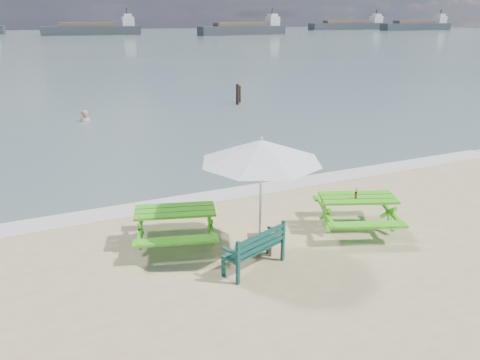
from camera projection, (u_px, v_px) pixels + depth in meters
name	position (u px, v px, depth m)	size (l,w,h in m)	color
sea	(47.00, 44.00, 82.25)	(300.00, 300.00, 0.00)	slate
foam_strip	(204.00, 198.00, 13.19)	(22.00, 0.90, 0.01)	silver
picnic_table_left	(176.00, 227.00, 10.43)	(2.23, 2.36, 0.84)	green
picnic_table_right	(357.00, 213.00, 11.17)	(2.34, 2.45, 0.84)	#45BB1C
park_bench	(254.00, 256.00, 9.47)	(1.48, 0.93, 0.87)	#0F4139
side_table	(260.00, 244.00, 10.16)	(0.66, 0.66, 0.33)	brown
patio_umbrella	(261.00, 151.00, 9.45)	(3.28, 3.28, 2.52)	silver
beer_bottle	(356.00, 195.00, 10.91)	(0.06, 0.06, 0.24)	#914215
swimmer	(86.00, 129.00, 22.73)	(0.72, 0.50, 1.86)	tan
mooring_pilings	(238.00, 96.00, 26.92)	(0.58, 0.78, 1.37)	black
cargo_ships	(233.00, 28.00, 131.87)	(159.03, 38.36, 4.40)	#32373B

